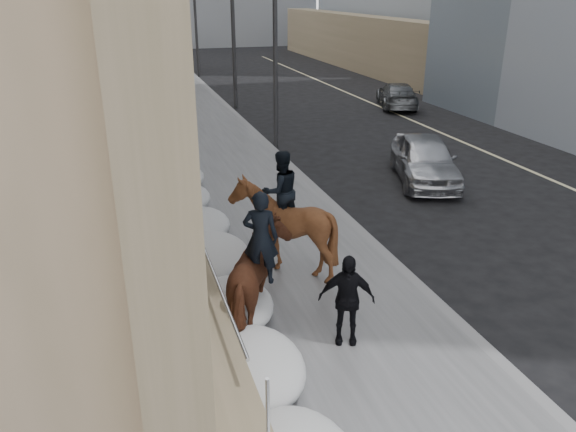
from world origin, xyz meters
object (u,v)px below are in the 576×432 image
object	(u,v)px
mounted_horse_left	(259,278)
car_silver	(425,159)
pedestrian	(346,299)
car_grey	(397,95)
mounted_horse_right	(282,224)

from	to	relation	value
mounted_horse_left	car_silver	xyz separation A→B (m)	(7.36, 6.94, -0.39)
pedestrian	car_silver	xyz separation A→B (m)	(6.02, 7.78, -0.20)
mounted_horse_left	car_grey	xyz separation A→B (m)	(12.28, 18.35, -0.50)
pedestrian	mounted_horse_left	bearing A→B (deg)	168.91
mounted_horse_left	mounted_horse_right	world-z (taller)	mounted_horse_right
mounted_horse_left	car_grey	bearing A→B (deg)	-102.26
mounted_horse_left	car_grey	world-z (taller)	mounted_horse_left
car_silver	car_grey	distance (m)	12.42
mounted_horse_left	pedestrian	xyz separation A→B (m)	(1.34, -0.83, -0.19)
mounted_horse_left	car_grey	distance (m)	22.08
pedestrian	car_silver	size ratio (longest dim) A/B	0.38
mounted_horse_left	mounted_horse_right	size ratio (longest dim) A/B	0.96
mounted_horse_left	car_grey	size ratio (longest dim) A/B	0.59
mounted_horse_right	pedestrian	size ratio (longest dim) A/B	1.64
mounted_horse_left	car_silver	world-z (taller)	mounted_horse_left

